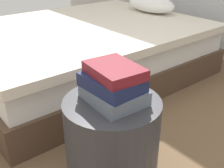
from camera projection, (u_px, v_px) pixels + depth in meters
bed at (87, 50)px, 2.48m from camera, size 1.55×2.02×0.62m
side_table at (112, 145)px, 1.30m from camera, size 0.43×0.43×0.47m
book_slate at (113, 94)px, 1.19m from camera, size 0.27×0.22×0.06m
book_navy at (111, 82)px, 1.15m from camera, size 0.25×0.19×0.06m
book_maroon at (114, 70)px, 1.13m from camera, size 0.26×0.20×0.05m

